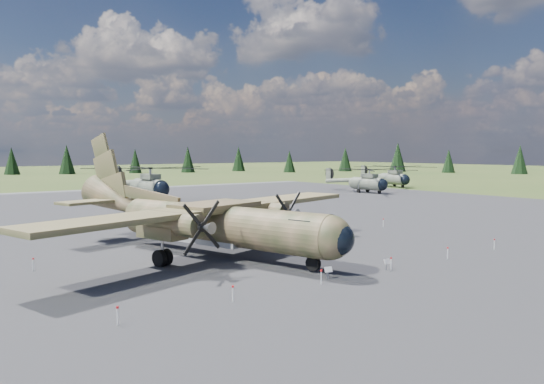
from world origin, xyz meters
TOP-DOWN VIEW (x-y plane):
  - ground at (0.00, 0.00)m, footprint 500.00×500.00m
  - apron at (0.00, 10.00)m, footprint 120.00×120.00m
  - transport_plane at (-4.99, -1.77)m, footprint 29.35×26.21m
  - helicopter_near at (9.27, 41.09)m, footprint 21.36×24.50m
  - helicopter_mid at (47.40, 31.25)m, footprint 17.77×20.63m
  - helicopter_far at (63.62, 38.99)m, footprint 19.86×21.71m
  - info_placard_left at (-2.82, -12.80)m, footprint 0.51×0.32m
  - info_placard_right at (1.75, -13.36)m, footprint 0.50×0.23m
  - barrier_fence at (-0.46, -0.08)m, footprint 33.12×29.62m
  - treeline at (-5.03, 8.20)m, footprint 328.05×318.40m

SIDE VIEW (x-z plane):
  - ground at x=0.00m, z-range 0.00..0.00m
  - apron at x=0.00m, z-range -0.02..0.02m
  - info_placard_left at x=-2.82m, z-range 0.12..0.87m
  - info_placard_right at x=1.75m, z-range 0.13..0.89m
  - barrier_fence at x=-0.46m, z-range 0.08..0.93m
  - transport_plane at x=-4.99m, z-range -2.08..7.70m
  - helicopter_mid at x=47.40m, z-range 0.92..5.30m
  - helicopter_far at x=63.62m, z-range 0.93..5.40m
  - helicopter_near at x=9.27m, z-range 1.08..6.24m
  - treeline at x=-5.03m, z-range -0.65..10.24m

